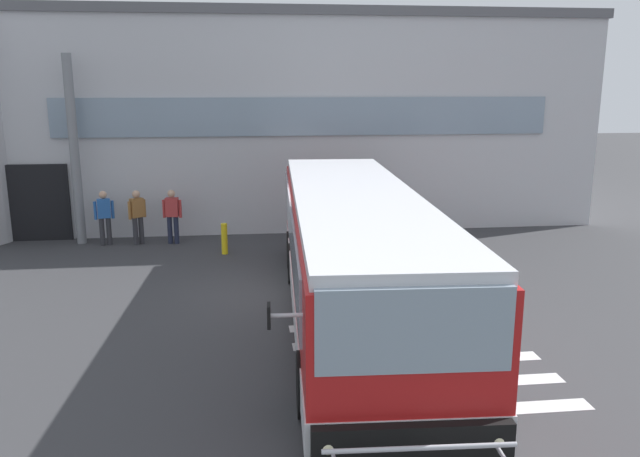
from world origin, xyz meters
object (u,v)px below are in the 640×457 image
object	(u,v)px
passenger_near_column	(104,215)
safety_bollard_yellow	(224,239)
passenger_by_doorway	(137,215)
passenger_at_curb_edge	(172,214)
bus_main_foreground	(354,257)
entry_support_column	(74,151)

from	to	relation	value
passenger_near_column	safety_bollard_yellow	xyz separation A→B (m)	(3.63, -1.47, -0.48)
passenger_near_column	safety_bollard_yellow	bearing A→B (deg)	-22.01
passenger_by_doorway	passenger_at_curb_edge	xyz separation A→B (m)	(1.05, -0.03, 0.00)
passenger_near_column	safety_bollard_yellow	distance (m)	3.95
bus_main_foreground	entry_support_column	bearing A→B (deg)	134.62
bus_main_foreground	safety_bollard_yellow	world-z (taller)	bus_main_foreground
bus_main_foreground	passenger_near_column	world-z (taller)	bus_main_foreground
passenger_near_column	passenger_at_curb_edge	xyz separation A→B (m)	(2.03, -0.04, 0.00)
passenger_near_column	passenger_by_doorway	world-z (taller)	same
passenger_by_doorway	passenger_at_curb_edge	size ratio (longest dim) A/B	1.00
bus_main_foreground	passenger_at_curb_edge	world-z (taller)	bus_main_foreground
passenger_at_curb_edge	entry_support_column	bearing A→B (deg)	172.57
passenger_by_doorway	passenger_at_curb_edge	bearing A→B (deg)	-1.62
passenger_by_doorway	passenger_near_column	bearing A→B (deg)	179.58
entry_support_column	passenger_by_doorway	size ratio (longest dim) A/B	3.40
entry_support_column	bus_main_foreground	size ratio (longest dim) A/B	0.47
entry_support_column	safety_bollard_yellow	bearing A→B (deg)	-22.10
entry_support_column	passenger_at_curb_edge	bearing A→B (deg)	-7.43
passenger_by_doorway	bus_main_foreground	bearing A→B (deg)	-51.98
bus_main_foreground	passenger_by_doorway	xyz separation A→B (m)	(-5.50, 7.03, -0.41)
entry_support_column	bus_main_foreground	xyz separation A→B (m)	(7.27, -7.37, -1.51)
entry_support_column	passenger_by_doorway	world-z (taller)	entry_support_column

